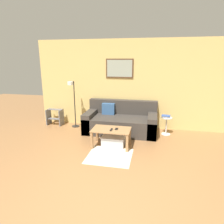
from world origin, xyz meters
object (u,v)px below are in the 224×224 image
floor_lamp (73,99)px  book_stack (166,116)px  remote_control (111,130)px  couch (121,122)px  storage_bin (113,141)px  cell_phone (117,129)px  coffee_table (111,132)px  side_table (166,124)px  step_stool (55,116)px

floor_lamp → book_stack: floor_lamp is taller
remote_control → couch: bearing=89.0°
storage_bin → cell_phone: size_ratio=3.89×
book_stack → cell_phone: (-1.17, -1.01, -0.09)m
coffee_table → side_table: side_table is taller
storage_bin → side_table: bearing=38.3°
couch → coffee_table: size_ratio=2.22×
book_stack → remote_control: bearing=-139.1°
step_stool → couch: bearing=-5.2°
coffee_table → cell_phone: bearing=14.5°
step_stool → remote_control: bearing=-31.3°
coffee_table → side_table: (1.31, 1.04, -0.05)m
couch → floor_lamp: bearing=178.8°
remote_control → step_stool: bearing=149.8°
floor_lamp → cell_phone: size_ratio=9.93×
storage_bin → floor_lamp: bearing=144.7°
couch → storage_bin: couch is taller
side_table → remote_control: 1.70m
couch → cell_phone: 0.99m
side_table → step_stool: step_stool is taller
floor_lamp → remote_control: bearing=-38.7°
coffee_table → book_stack: bearing=39.0°
coffee_table → storage_bin: (0.05, 0.04, -0.22)m
book_stack → remote_control: book_stack is taller
book_stack → floor_lamp: bearing=-180.0°
storage_bin → floor_lamp: 1.88m
side_table → step_stool: (-3.36, 0.16, -0.02)m
floor_lamp → couch: bearing=-1.2°
floor_lamp → remote_control: 1.82m
coffee_table → remote_control: (0.02, -0.06, 0.09)m
remote_control → step_stool: step_stool is taller
side_table → book_stack: size_ratio=2.02×
coffee_table → step_stool: size_ratio=1.83×
couch → book_stack: size_ratio=8.26×
floor_lamp → step_stool: size_ratio=2.85×
floor_lamp → coffee_table: bearing=-37.4°
couch → remote_control: 1.08m
storage_bin → cell_phone: 0.32m
coffee_table → book_stack: (1.29, 1.04, 0.18)m
remote_control → book_stack: bearing=42.1°
storage_bin → remote_control: 0.33m
coffee_table → step_stool: bearing=149.7°
side_table → couch: bearing=-178.7°
storage_bin → book_stack: size_ratio=2.28×
cell_phone → floor_lamp: bearing=144.5°
book_stack → step_stool: bearing=177.3°
remote_control → cell_phone: bearing=42.4°
side_table → book_stack: (-0.02, 0.00, 0.23)m
couch → step_stool: (-2.11, 0.19, -0.03)m
remote_control → step_stool: size_ratio=0.31×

